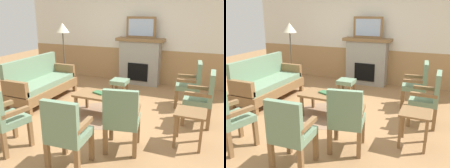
{
  "view_description": "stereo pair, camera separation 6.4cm",
  "coord_description": "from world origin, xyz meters",
  "views": [
    {
      "loc": [
        1.8,
        -3.96,
        1.98
      ],
      "look_at": [
        0.0,
        0.35,
        0.55
      ],
      "focal_mm": 38.41,
      "sensor_mm": 36.0,
      "label": 1
    },
    {
      "loc": [
        1.86,
        -3.94,
        1.98
      ],
      "look_at": [
        0.0,
        0.35,
        0.55
      ],
      "focal_mm": 38.41,
      "sensor_mm": 36.0,
      "label": 2
    }
  ],
  "objects": [
    {
      "name": "armchair_near_fireplace",
      "position": [
        1.49,
        1.13,
        0.54
      ],
      "size": [
        0.52,
        0.52,
        0.98
      ],
      "color": "brown",
      "rests_on": "ground_plane"
    },
    {
      "name": "book_on_table",
      "position": [
        -0.12,
        0.01,
        0.46
      ],
      "size": [
        0.27,
        0.21,
        0.03
      ],
      "primitive_type": "cube",
      "rotation": [
        0.0,
        0.0,
        -0.31
      ],
      "color": "#33663D",
      "rests_on": "coffee_table"
    },
    {
      "name": "armchair_corner_left",
      "position": [
        0.73,
        -1.04,
        0.54
      ],
      "size": [
        0.56,
        0.56,
        0.98
      ],
      "color": "brown",
      "rests_on": "ground_plane"
    },
    {
      "name": "floor_lamp_by_couch",
      "position": [
        -1.9,
        1.51,
        1.45
      ],
      "size": [
        0.36,
        0.36,
        1.68
      ],
      "color": "#332D28",
      "rests_on": "ground_plane"
    },
    {
      "name": "armchair_by_window_left",
      "position": [
        1.75,
        0.34,
        0.54
      ],
      "size": [
        0.48,
        0.48,
        0.98
      ],
      "color": "brown",
      "rests_on": "ground_plane"
    },
    {
      "name": "armchair_front_left",
      "position": [
        -0.86,
        -1.67,
        0.54
      ],
      "size": [
        0.58,
        0.58,
        0.98
      ],
      "color": "brown",
      "rests_on": "ground_plane"
    },
    {
      "name": "side_table",
      "position": [
        1.61,
        -0.49,
        0.43
      ],
      "size": [
        0.44,
        0.44,
        0.55
      ],
      "color": "brown",
      "rests_on": "ground_plane"
    },
    {
      "name": "wall_back",
      "position": [
        0.0,
        2.6,
        1.31
      ],
      "size": [
        7.2,
        0.14,
        2.7
      ],
      "color": "silver",
      "rests_on": "ground_plane"
    },
    {
      "name": "armchair_front_center",
      "position": [
        0.23,
        -1.7,
        0.54
      ],
      "size": [
        0.51,
        0.51,
        0.98
      ],
      "color": "brown",
      "rests_on": "ground_plane"
    },
    {
      "name": "ground_plane",
      "position": [
        0.0,
        0.0,
        0.0
      ],
      "size": [
        14.0,
        14.0,
        0.0
      ],
      "primitive_type": "plane",
      "color": "#997047"
    },
    {
      "name": "couch",
      "position": [
        -1.7,
        0.24,
        0.4
      ],
      "size": [
        0.7,
        1.8,
        0.98
      ],
      "color": "brown",
      "rests_on": "ground_plane"
    },
    {
      "name": "coffee_table",
      "position": [
        -0.1,
        -0.01,
        0.39
      ],
      "size": [
        0.96,
        0.56,
        0.44
      ],
      "color": "brown",
      "rests_on": "ground_plane"
    },
    {
      "name": "fireplace",
      "position": [
        0.0,
        2.35,
        0.65
      ],
      "size": [
        1.3,
        0.44,
        1.28
      ],
      "color": "gray",
      "rests_on": "ground_plane"
    },
    {
      "name": "round_rug",
      "position": [
        -0.1,
        -0.01,
        0.0
      ],
      "size": [
        1.29,
        1.29,
        0.01
      ],
      "primitive_type": "cylinder",
      "color": "#896B51",
      "rests_on": "ground_plane"
    },
    {
      "name": "footstool",
      "position": [
        -0.21,
        1.34,
        0.28
      ],
      "size": [
        0.4,
        0.4,
        0.36
      ],
      "color": "brown",
      "rests_on": "ground_plane"
    },
    {
      "name": "framed_picture",
      "position": [
        0.0,
        2.35,
        1.56
      ],
      "size": [
        0.8,
        0.04,
        0.56
      ],
      "color": "brown",
      "rests_on": "fireplace"
    }
  ]
}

